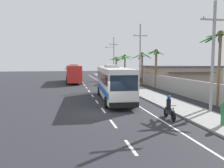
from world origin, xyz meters
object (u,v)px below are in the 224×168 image
Objects in this scene: utility_pole_far at (114,56)px; palm_third at (125,62)px; pedestrian_midwalk at (133,80)px; palm_second at (142,61)px; palm_nearest at (116,64)px; utility_pole_nearest at (213,55)px; palm_fourth at (156,61)px; pedestrian_near_kerb at (223,112)px; coach_bus_far_lane at (73,73)px; utility_pole_mid at (140,54)px; roadside_building at (179,75)px; coach_bus_foreground at (113,82)px; palm_farthest at (220,48)px; motorcycle_beside_bus at (169,109)px.

palm_third is at bearing -92.36° from utility_pole_far.
palm_second is at bearing 110.23° from pedestrian_midwalk.
utility_pole_far is 6.98m from palm_nearest.
palm_fourth is (2.21, 16.99, -0.48)m from utility_pole_nearest.
palm_second is at bearing 114.93° from pedestrian_near_kerb.
utility_pole_far reaches higher than utility_pole_nearest.
utility_pole_far reaches higher than coach_bus_far_lane.
utility_pole_mid is 1.69× the size of palm_fourth.
palm_second is 4.42m from palm_fourth.
coach_bus_far_lane reaches higher than roadside_building.
palm_nearest is (5.81, 25.25, 1.62)m from coach_bus_foreground.
roadside_building is at bearing 71.80° from palm_farthest.
palm_farthest reaches higher than pedestrian_midwalk.
pedestrian_near_kerb is at bearing -123.52° from palm_farthest.
palm_fourth is at bearing -84.69° from utility_pole_far.
coach_bus_far_lane is at bearing 139.98° from utility_pole_mid.
palm_second reaches higher than roadside_building.
palm_farthest reaches higher than motorcycle_beside_bus.
roadside_building reaches higher than pedestrian_midwalk.
motorcycle_beside_bus is 0.38× the size of palm_nearest.
palm_second reaches higher than pedestrian_near_kerb.
utility_pole_nearest is (10.03, -28.51, 2.68)m from coach_bus_far_lane.
roadside_building is (8.01, 1.82, -3.56)m from utility_pole_mid.
coach_bus_far_lane is 2.15× the size of palm_second.
utility_pole_mid is (10.54, -8.85, 3.37)m from coach_bus_far_lane.
palm_second reaches higher than palm_third.
palm_farthest is at bearing -17.37° from pedestrian_midwalk.
motorcycle_beside_bus is 0.20× the size of utility_pole_far.
palm_second is 0.95× the size of palm_fourth.
palm_third reaches higher than motorcycle_beside_bus.
utility_pole_mid reaches higher than pedestrian_near_kerb.
coach_bus_foreground is 1.78× the size of palm_farthest.
pedestrian_near_kerb is at bearing -75.61° from coach_bus_far_lane.
palm_nearest is 0.86× the size of palm_fourth.
utility_pole_far is at bearing 119.73° from pedestrian_near_kerb.
pedestrian_near_kerb is at bearing -95.51° from utility_pole_mid.
coach_bus_foreground is 32.81m from utility_pole_far.
palm_third is at bearing 112.58° from palm_second.
palm_nearest reaches higher than pedestrian_near_kerb.
palm_nearest is at bearing 129.47° from roadside_building.
utility_pole_far reaches higher than coach_bus_foreground.
motorcycle_beside_bus is at bearing -103.95° from palm_second.
motorcycle_beside_bus is at bearing -78.78° from coach_bus_far_lane.
pedestrian_near_kerb is at bearing -114.90° from utility_pole_nearest.
pedestrian_midwalk is at bearing 63.94° from coach_bus_foreground.
coach_bus_far_lane reaches higher than motorcycle_beside_bus.
palm_second is at bearing -178.87° from roadside_building.
coach_bus_foreground is 12.11m from pedestrian_near_kerb.
utility_pole_nearest is 1.61× the size of palm_third.
coach_bus_foreground is 16.22m from palm_second.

